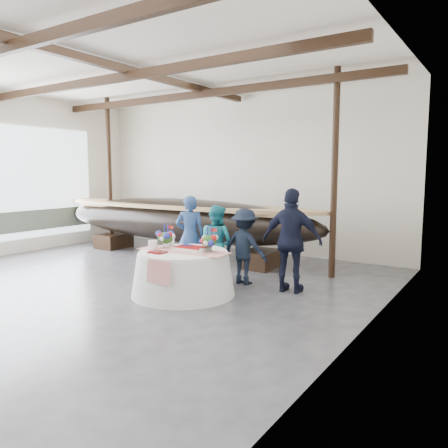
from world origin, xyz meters
The scene contains 12 objects.
floor centered at (0.00, 0.00, 0.00)m, with size 10.00×12.00×0.01m, color #3D3D42.
wall_back centered at (0.00, 6.00, 2.25)m, with size 10.00×0.02×4.50m, color silver.
wall_right centered at (5.00, 0.00, 2.25)m, with size 0.02×12.00×4.50m, color silver.
ceiling centered at (0.00, 0.00, 4.50)m, with size 10.00×12.00×0.01m, color white.
pavilion_structure centered at (0.00, 0.73, 4.00)m, with size 9.80×11.76×4.50m.
longboat_display centered at (-0.83, 4.09, 1.02)m, with size 8.53×1.71×1.60m.
banquet_table centered at (1.61, 1.24, 0.42)m, with size 1.95×1.95×0.84m.
tabletop_items centered at (1.55, 1.35, 0.98)m, with size 1.84×0.95×0.40m.
guest_woman_blue centered at (0.81, 2.50, 0.90)m, with size 0.66×0.43×1.80m, color navy.
guest_woman_teal centered at (1.56, 2.44, 0.81)m, with size 0.79×0.61×1.62m, color teal.
guest_man_left centered at (2.16, 2.58, 0.78)m, with size 1.01×0.58×1.57m, color black.
guest_man_right centered at (3.25, 2.52, 1.00)m, with size 1.18×0.49×2.01m, color black.
Camera 1 is at (6.70, -5.08, 2.32)m, focal length 35.00 mm.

